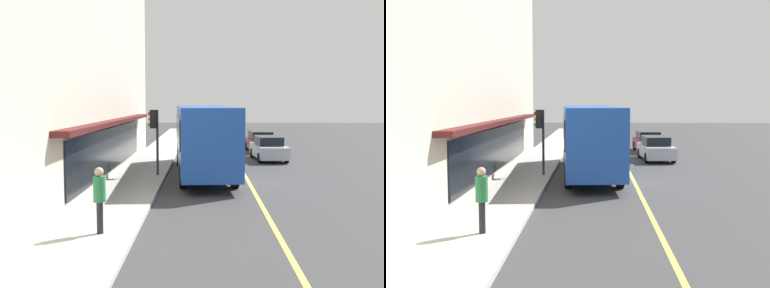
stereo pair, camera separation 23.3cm
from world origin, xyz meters
TOP-DOWN VIEW (x-y plane):
  - ground at (0.00, 0.00)m, footprint 120.00×120.00m
  - sidewalk at (0.00, 5.27)m, footprint 80.00×2.58m
  - lane_centre_stripe at (0.00, 0.00)m, footprint 36.00×0.16m
  - storefront_building at (0.99, 11.33)m, footprint 26.17×10.15m
  - bus at (2.07, 2.13)m, footprint 11.28×3.28m
  - traffic_light at (1.16, 4.53)m, footprint 0.30×0.52m
  - car_maroon at (13.38, -2.16)m, footprint 4.38×2.02m
  - car_silver at (8.33, -2.07)m, footprint 4.39×2.05m
  - pedestrian_waiting at (-9.02, 4.94)m, footprint 0.34×0.34m

SIDE VIEW (x-z plane):
  - ground at x=0.00m, z-range 0.00..0.00m
  - lane_centre_stripe at x=0.00m, z-range 0.00..0.01m
  - sidewalk at x=0.00m, z-range 0.00..0.15m
  - car_maroon at x=13.38m, z-range -0.02..1.50m
  - car_silver at x=8.33m, z-range -0.02..1.50m
  - pedestrian_waiting at x=-9.02m, z-range 0.34..2.18m
  - bus at x=2.07m, z-range 0.24..3.74m
  - traffic_light at x=1.16m, z-range 0.93..4.13m
  - storefront_building at x=0.99m, z-range -0.01..12.04m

